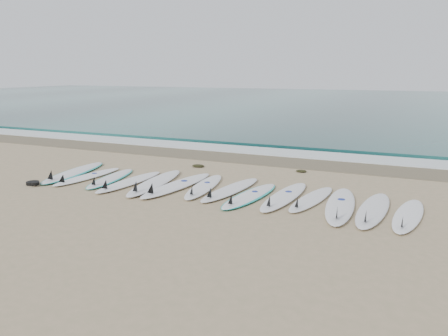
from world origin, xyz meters
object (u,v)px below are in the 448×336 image
at_px(surfboard_7, 230,190).
at_px(surfboard_13, 408,215).
at_px(leash_coil, 33,183).
at_px(surfboard_0, 73,172).

xyz_separation_m(surfboard_7, surfboard_13, (3.99, -0.35, -0.00)).
bearing_deg(surfboard_7, surfboard_13, 2.55).
xyz_separation_m(surfboard_13, leash_coil, (-8.86, -1.05, -0.00)).
relative_size(surfboard_13, leash_coil, 5.39).
distance_m(surfboard_0, surfboard_7, 4.76).
xyz_separation_m(surfboard_0, leash_coil, (-0.11, -1.33, -0.00)).
bearing_deg(surfboard_0, surfboard_7, -7.74).
bearing_deg(surfboard_13, surfboard_0, -175.69).
bearing_deg(surfboard_13, surfboard_7, -178.89).
bearing_deg(leash_coil, surfboard_13, 6.78).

